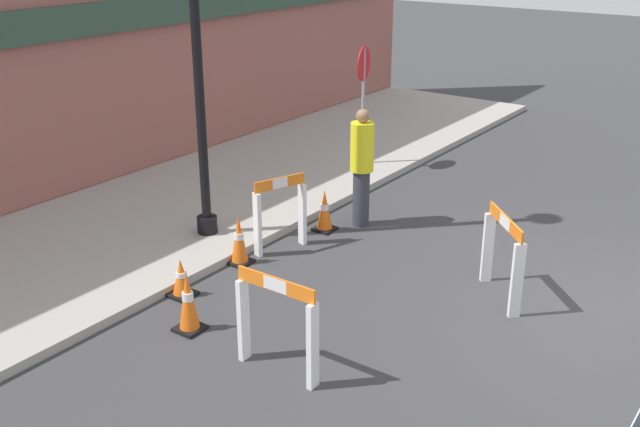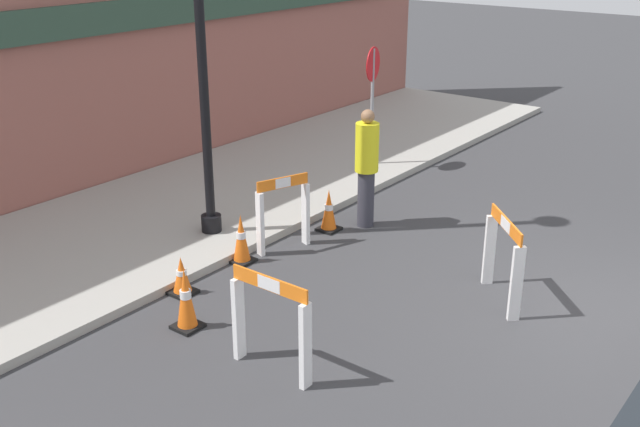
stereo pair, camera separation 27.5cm
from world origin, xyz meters
name	(u,v)px [view 2 (the right image)]	position (x,y,z in m)	size (l,w,h in m)	color
ground_plane	(610,320)	(0.00, 0.00, 0.00)	(60.00, 60.00, 0.00)	#38383A
sidewalk_slab	(213,198)	(0.00, 6.36, 0.06)	(18.00, 3.72, 0.11)	#9E9B93
storefront_facade	(120,18)	(0.00, 8.29, 2.75)	(18.00, 0.22, 5.50)	#93564C
stop_sign	(373,86)	(2.92, 5.26, 1.53)	(0.59, 0.15, 2.10)	gray
barricade_0	(503,256)	(-0.33, 1.22, 0.59)	(0.81, 0.78, 1.06)	white
barricade_1	(283,211)	(-0.75, 4.23, 0.56)	(0.77, 0.39, 1.05)	white
barricade_2	(271,321)	(-3.14, 2.39, 0.58)	(0.13, 0.94, 1.06)	white
traffic_cone_0	(182,276)	(-2.53, 4.35, 0.23)	(0.30, 0.30, 0.49)	black
traffic_cone_1	(329,211)	(0.16, 4.14, 0.30)	(0.30, 0.30, 0.63)	black
traffic_cone_2	(241,239)	(-1.42, 4.40, 0.33)	(0.30, 0.30, 0.68)	black
traffic_cone_3	(186,299)	(-3.06, 3.70, 0.36)	(0.30, 0.30, 0.74)	black
person_worker	(367,165)	(0.64, 3.82, 0.95)	(0.47, 0.47, 1.77)	#33333D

